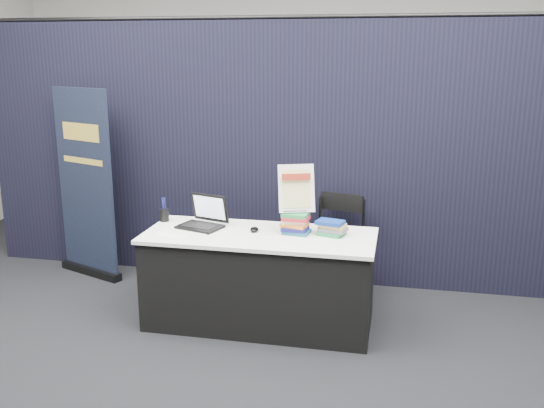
{
  "coord_description": "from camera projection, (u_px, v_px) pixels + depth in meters",
  "views": [
    {
      "loc": [
        1.04,
        -3.84,
        2.13
      ],
      "look_at": [
        0.1,
        0.55,
        1.0
      ],
      "focal_mm": 40.0,
      "sensor_mm": 36.0,
      "label": 1
    }
  ],
  "objects": [
    {
      "name": "pen_cup",
      "position": [
        164.0,
        215.0,
        5.05
      ],
      "size": [
        0.1,
        0.1,
        0.1
      ],
      "primitive_type": "cylinder",
      "rotation": [
        0.0,
        0.0,
        -0.36
      ],
      "color": "black",
      "rests_on": "display_table"
    },
    {
      "name": "book_stack_short",
      "position": [
        332.0,
        228.0,
        4.67
      ],
      "size": [
        0.23,
        0.19,
        0.12
      ],
      "rotation": [
        0.0,
        0.0,
        -0.2
      ],
      "color": "#1F773F",
      "rests_on": "display_table"
    },
    {
      "name": "wall_back",
      "position": [
        321.0,
        82.0,
        7.73
      ],
      "size": [
        8.0,
        0.02,
        3.5
      ],
      "primitive_type": "cube",
      "color": "#BCBAB1",
      "rests_on": "floor"
    },
    {
      "name": "drape_partition",
      "position": [
        285.0,
        155.0,
        5.59
      ],
      "size": [
        6.0,
        0.08,
        2.4
      ],
      "primitive_type": "cube",
      "color": "black",
      "rests_on": "floor"
    },
    {
      "name": "stacking_chair",
      "position": [
        339.0,
        242.0,
        5.31
      ],
      "size": [
        0.5,
        0.51,
        0.9
      ],
      "rotation": [
        0.0,
        0.0,
        -0.26
      ],
      "color": "black",
      "rests_on": "floor"
    },
    {
      "name": "brochure_right",
      "position": [
        186.0,
        228.0,
        4.86
      ],
      "size": [
        0.3,
        0.24,
        0.0
      ],
      "primitive_type": "cube",
      "rotation": [
        0.0,
        0.0,
        0.15
      ],
      "color": "silver",
      "rests_on": "display_table"
    },
    {
      "name": "pullup_banner",
      "position": [
        86.0,
        194.0,
        5.78
      ],
      "size": [
        0.75,
        0.38,
        1.81
      ],
      "rotation": [
        0.0,
        0.0,
        -0.38
      ],
      "color": "black",
      "rests_on": "floor"
    },
    {
      "name": "brochure_left",
      "position": [
        174.0,
        233.0,
        4.71
      ],
      "size": [
        0.28,
        0.22,
        0.0
      ],
      "primitive_type": "cube",
      "rotation": [
        0.0,
        0.0,
        -0.14
      ],
      "color": "white",
      "rests_on": "display_table"
    },
    {
      "name": "book_stack_tall",
      "position": [
        295.0,
        223.0,
        4.7
      ],
      "size": [
        0.22,
        0.18,
        0.17
      ],
      "rotation": [
        0.0,
        0.0,
        -0.12
      ],
      "color": "#195362",
      "rests_on": "display_table"
    },
    {
      "name": "laptop",
      "position": [
        202.0,
        219.0,
        4.89
      ],
      "size": [
        0.39,
        0.36,
        0.26
      ],
      "rotation": [
        0.0,
        0.0,
        -0.3
      ],
      "color": "black",
      "rests_on": "display_table"
    },
    {
      "name": "brochure_mid",
      "position": [
        190.0,
        232.0,
        4.76
      ],
      "size": [
        0.31,
        0.24,
        0.0
      ],
      "primitive_type": "cube",
      "rotation": [
        0.0,
        0.0,
        -0.09
      ],
      "color": "silver",
      "rests_on": "display_table"
    },
    {
      "name": "mouse",
      "position": [
        254.0,
        229.0,
        4.77
      ],
      "size": [
        0.08,
        0.12,
        0.03
      ],
      "primitive_type": "ellipsoid",
      "rotation": [
        0.0,
        0.0,
        0.15
      ],
      "color": "black",
      "rests_on": "display_table"
    },
    {
      "name": "info_sign",
      "position": [
        296.0,
        189.0,
        4.66
      ],
      "size": [
        0.3,
        0.19,
        0.38
      ],
      "rotation": [
        0.0,
        0.0,
        0.34
      ],
      "color": "black",
      "rests_on": "book_stack_tall"
    },
    {
      "name": "display_table",
      "position": [
        259.0,
        279.0,
        4.8
      ],
      "size": [
        1.8,
        0.75,
        0.75
      ],
      "color": "black",
      "rests_on": "floor"
    },
    {
      "name": "floor",
      "position": [
        242.0,
        355.0,
        4.37
      ],
      "size": [
        8.0,
        8.0,
        0.0
      ],
      "primitive_type": "plane",
      "color": "black",
      "rests_on": "ground"
    }
  ]
}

